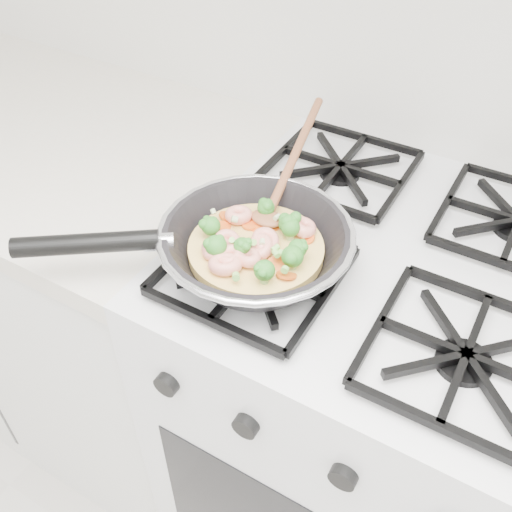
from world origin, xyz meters
The scene contains 3 objects.
stove centered at (0.00, 1.70, 0.46)m, with size 0.60×0.60×0.92m.
counter_left centered at (-0.80, 1.70, 0.45)m, with size 1.00×0.60×0.90m.
skillet centered at (-0.16, 1.56, 0.96)m, with size 0.41×0.53×0.09m.
Camera 1 is at (0.15, 1.05, 1.48)m, focal length 40.36 mm.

